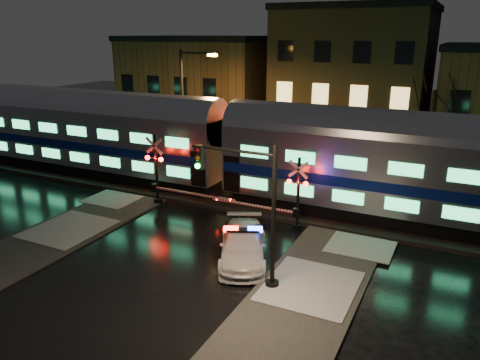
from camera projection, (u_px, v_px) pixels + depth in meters
The scene contains 12 objects.
ground at pixel (207, 232), 23.95m from camera, with size 120.00×120.00×0.00m, color black.
ballast at pixel (248, 200), 28.20m from camera, with size 90.00×4.20×0.24m, color black.
sidewalk_left at pixel (19, 254), 21.52m from camera, with size 4.00×20.00×0.12m, color #2D2D2D.
sidewalk_right at pixel (284, 328), 16.07m from camera, with size 4.00×20.00×0.12m, color #2D2D2D.
building_left at pixel (203, 88), 46.90m from camera, with size 14.00×10.00×9.00m, color brown.
building_mid at pixel (355, 81), 40.66m from camera, with size 12.00×11.00×11.50m, color brown.
train at pixel (227, 145), 27.82m from camera, with size 51.00×3.12×5.92m.
police_car at pixel (243, 245), 20.82m from camera, with size 3.84×5.30×1.59m.
crossing_signal_right at pixel (290, 200), 23.92m from camera, with size 5.44×0.64×3.85m.
crossing_signal_left at pixel (161, 177), 27.24m from camera, with size 5.93×0.66×4.20m.
traffic_light at pixel (251, 212), 18.14m from camera, with size 3.80×0.69×5.87m.
streetlight at pixel (186, 103), 32.99m from camera, with size 2.90×0.30×8.68m.
Camera 1 is at (11.21, -19.05, 9.76)m, focal length 35.00 mm.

